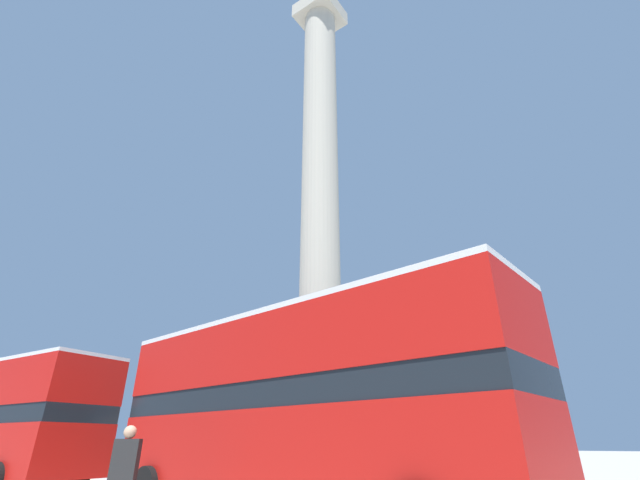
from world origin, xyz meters
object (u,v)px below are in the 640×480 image
object	(u,v)px
equestrian_statue	(210,435)
pedestrian_near_lamp	(123,471)
bus_b	(296,402)
street_lamp	(194,386)
monument_column	(320,263)

from	to	relation	value
equestrian_statue	pedestrian_near_lamp	bearing A→B (deg)	-80.35
bus_b	street_lamp	bearing A→B (deg)	166.57
monument_column	equestrian_statue	bearing A→B (deg)	165.77
monument_column	street_lamp	distance (m)	6.67
bus_b	monument_column	bearing A→B (deg)	126.59
equestrian_statue	street_lamp	world-z (taller)	equestrian_statue
monument_column	bus_b	distance (m)	8.57
pedestrian_near_lamp	equestrian_statue	bearing A→B (deg)	97.80
monument_column	equestrian_statue	distance (m)	10.50
street_lamp	pedestrian_near_lamp	bearing A→B (deg)	-47.28
bus_b	pedestrian_near_lamp	bearing A→B (deg)	-116.18
street_lamp	equestrian_statue	bearing A→B (deg)	133.07
bus_b	street_lamp	size ratio (longest dim) A/B	2.03
street_lamp	pedestrian_near_lamp	distance (m)	7.28
equestrian_statue	street_lamp	size ratio (longest dim) A/B	1.19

